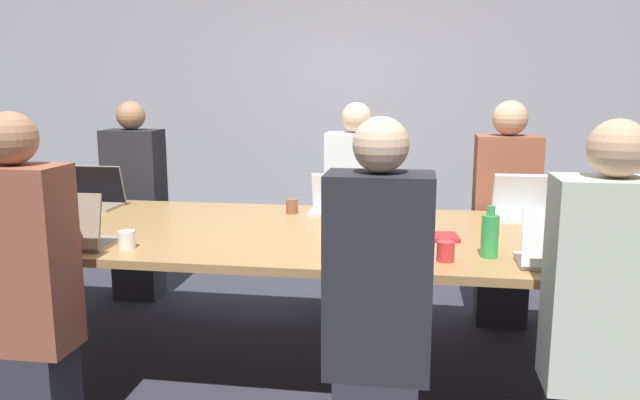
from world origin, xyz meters
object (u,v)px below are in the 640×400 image
object	(u,v)px
person_near_left	(24,291)
cup_near_left	(127,240)
laptop_far_center	(338,202)
cup_near_midright	(446,251)
person_far_left	(136,204)
cup_far_right	(565,212)
laptop_near_midright	(388,244)
stapler	(382,239)
cup_far_center	(292,206)
bottle_near_right	(490,235)
laptop_near_left	(71,232)
bottle_far_center	(386,204)
laptop_far_left	(94,195)
laptop_far_right	(523,206)
laptop_near_right	(560,250)
person_near_right	(602,324)
person_far_right	(505,217)
person_far_center	(356,212)
person_near_midright	(378,312)

from	to	relation	value
person_near_left	cup_near_left	distance (m)	0.52
laptop_far_center	cup_near_midright	xyz separation A→B (m)	(0.60, -0.96, -0.02)
person_far_left	person_near_left	world-z (taller)	person_near_left
cup_far_right	laptop_near_midright	size ratio (longest dim) A/B	0.26
person_near_left	cup_near_midright	distance (m)	1.80
cup_far_right	stapler	distance (m)	1.24
cup_far_center	cup_near_midright	bearing A→B (deg)	-45.96
bottle_near_right	laptop_near_left	xyz separation A→B (m)	(-1.95, -0.14, -0.02)
laptop_near_left	cup_near_left	world-z (taller)	laptop_near_left
cup_far_center	cup_far_right	distance (m)	1.59
cup_near_midright	laptop_far_center	bearing A→B (deg)	121.91
cup_near_midright	stapler	size ratio (longest dim) A/B	0.59
bottle_far_center	laptop_near_left	size ratio (longest dim) A/B	0.59
cup_far_right	laptop_far_left	bearing A→B (deg)	-178.70
laptop_far_center	laptop_far_right	xyz separation A→B (m)	(1.08, 0.01, 0.01)
laptop_far_left	laptop_far_center	bearing A→B (deg)	1.96
laptop_near_midright	person_near_left	bearing A→B (deg)	16.06
laptop_near_right	person_near_right	xyz separation A→B (m)	(0.07, -0.42, -0.16)
laptop_far_left	cup_near_midright	size ratio (longest dim) A/B	3.93
person_far_left	laptop_near_midright	bearing A→B (deg)	-37.99
person_near_right	laptop_near_midright	size ratio (longest dim) A/B	3.99
laptop_far_center	person_far_right	distance (m)	1.10
laptop_near_right	person_near_left	xyz separation A→B (m)	(-2.21, -0.43, -0.15)
laptop_near_right	bottle_near_right	distance (m)	0.31
laptop_near_right	cup_far_right	bearing A→B (deg)	-103.39
bottle_near_right	cup_far_right	world-z (taller)	bottle_near_right
laptop_far_left	stapler	world-z (taller)	laptop_far_left
bottle_near_right	laptop_near_left	bearing A→B (deg)	-175.86
laptop_near_right	cup_near_midright	world-z (taller)	laptop_near_right
bottle_far_center	person_far_center	bearing A→B (deg)	110.90
person_far_center	laptop_near_left	size ratio (longest dim) A/B	3.97
person_far_left	person_near_midright	xyz separation A→B (m)	(1.87, -1.89, 0.00)
person_near_left	laptop_far_center	bearing A→B (deg)	-128.80
laptop_far_left	person_far_left	bearing A→B (deg)	87.70
person_near_right	person_far_left	distance (m)	3.28
person_far_left	cup_near_left	world-z (taller)	person_far_left
bottle_near_right	person_far_left	distance (m)	2.70
laptop_far_right	stapler	xyz separation A→B (m)	(-0.77, -0.71, -0.05)
laptop_far_right	person_near_right	bearing A→B (deg)	-87.24
laptop_near_right	laptop_far_right	world-z (taller)	laptop_near_right
person_far_center	person_near_left	xyz separation A→B (m)	(-1.20, -1.88, 0.01)
cup_far_center	cup_near_midright	world-z (taller)	cup_near_midright
person_far_center	person_near_left	distance (m)	2.23
bottle_far_center	laptop_near_right	bearing A→B (deg)	-46.74
cup_near_left	laptop_near_midright	world-z (taller)	laptop_near_midright
laptop_far_center	cup_far_center	size ratio (longest dim) A/B	3.86
bottle_far_center	person_far_left	bearing A→B (deg)	160.82
bottle_far_center	laptop_far_left	size ratio (longest dim) A/B	0.60
bottle_near_right	bottle_far_center	distance (m)	0.87
laptop_far_right	cup_near_left	size ratio (longest dim) A/B	3.98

